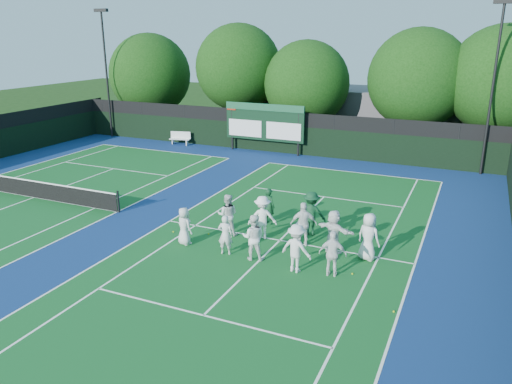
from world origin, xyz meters
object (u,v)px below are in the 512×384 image
at_px(scoreboard, 264,123).
at_px(coach_left, 269,206).
at_px(tennis_net, 33,189).
at_px(bench, 180,138).

bearing_deg(scoreboard, coach_left, -65.78).
height_order(scoreboard, coach_left, scoreboard).
height_order(tennis_net, coach_left, coach_left).
distance_m(scoreboard, bench, 7.22).
bearing_deg(coach_left, bench, -23.18).
bearing_deg(tennis_net, scoreboard, 64.40).
bearing_deg(bench, coach_left, -44.76).
bearing_deg(bench, scoreboard, 1.73).
xyz_separation_m(scoreboard, bench, (-7.03, -0.21, -1.65)).
distance_m(tennis_net, bench, 14.37).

